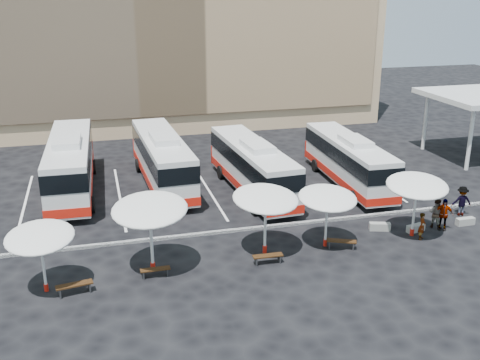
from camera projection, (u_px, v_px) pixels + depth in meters
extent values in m
plane|color=black|center=(237.00, 235.00, 31.65)|extent=(120.00, 120.00, 0.00)
cube|color=tan|center=(170.00, 2.00, 48.63)|extent=(40.00, 0.30, 20.00)
cylinder|color=silver|center=(470.00, 139.00, 42.14)|extent=(0.30, 0.30, 4.80)
cylinder|color=silver|center=(425.00, 122.00, 47.62)|extent=(0.30, 0.30, 4.80)
cube|color=black|center=(234.00, 230.00, 32.08)|extent=(34.00, 0.25, 0.15)
cube|color=white|center=(25.00, 205.00, 36.02)|extent=(0.15, 12.00, 0.01)
cube|color=white|center=(120.00, 196.00, 37.48)|extent=(0.15, 12.00, 0.01)
cube|color=white|center=(208.00, 188.00, 38.95)|extent=(0.15, 12.00, 0.01)
cube|color=white|center=(289.00, 181.00, 40.42)|extent=(0.15, 12.00, 0.01)
cube|color=white|center=(365.00, 174.00, 41.88)|extent=(0.15, 12.00, 0.01)
cube|color=silver|center=(70.00, 163.00, 37.72)|extent=(2.99, 12.64, 3.14)
cube|color=black|center=(70.00, 154.00, 37.52)|extent=(3.05, 12.71, 1.15)
cube|color=red|center=(72.00, 179.00, 38.10)|extent=(3.05, 12.71, 0.58)
cube|color=red|center=(75.00, 149.00, 43.76)|extent=(2.69, 0.29, 1.47)
cube|color=silver|center=(67.00, 141.00, 36.18)|extent=(1.77, 3.19, 0.42)
cylinder|color=black|center=(56.00, 169.00, 41.31)|extent=(0.40, 1.06, 1.05)
cylinder|color=black|center=(93.00, 167.00, 41.88)|extent=(0.40, 1.06, 1.05)
cylinder|color=black|center=(47.00, 208.00, 34.08)|extent=(0.40, 1.06, 1.05)
cylinder|color=black|center=(92.00, 205.00, 34.65)|extent=(0.40, 1.06, 1.05)
cube|color=silver|center=(162.00, 158.00, 39.01)|extent=(3.01, 12.14, 3.01)
cube|color=black|center=(162.00, 150.00, 38.82)|extent=(3.07, 12.21, 1.10)
cube|color=red|center=(163.00, 173.00, 39.38)|extent=(3.07, 12.21, 0.55)
cube|color=red|center=(150.00, 146.00, 44.69)|extent=(2.58, 0.31, 1.41)
cube|color=silver|center=(164.00, 138.00, 37.55)|extent=(1.73, 3.08, 0.40)
cylinder|color=black|center=(139.00, 165.00, 42.31)|extent=(0.39, 1.02, 1.00)
cylinder|color=black|center=(171.00, 162.00, 43.01)|extent=(0.39, 1.02, 1.00)
cylinder|color=black|center=(155.00, 200.00, 35.51)|extent=(0.39, 1.02, 1.00)
cylinder|color=black|center=(193.00, 195.00, 36.22)|extent=(0.39, 1.02, 1.00)
cube|color=silver|center=(252.00, 166.00, 37.67)|extent=(3.11, 11.68, 2.89)
cube|color=black|center=(252.00, 158.00, 37.49)|extent=(3.18, 11.74, 1.06)
cube|color=red|center=(252.00, 181.00, 38.02)|extent=(3.18, 11.74, 0.53)
cube|color=red|center=(227.00, 153.00, 43.09)|extent=(2.47, 0.34, 1.35)
cube|color=silver|center=(257.00, 146.00, 36.28)|extent=(1.72, 2.98, 0.39)
cylinder|color=black|center=(221.00, 172.00, 40.79)|extent=(0.40, 0.98, 0.96)
cylinder|color=black|center=(252.00, 169.00, 41.51)|extent=(0.40, 0.98, 0.96)
cylinder|color=black|center=(255.00, 207.00, 34.32)|extent=(0.40, 0.98, 0.96)
cylinder|color=black|center=(291.00, 203.00, 35.04)|extent=(0.40, 0.98, 0.96)
cube|color=silver|center=(348.00, 160.00, 39.19)|extent=(2.73, 11.28, 2.80)
cube|color=black|center=(349.00, 152.00, 39.01)|extent=(2.79, 11.34, 1.03)
cube|color=red|center=(347.00, 174.00, 39.53)|extent=(2.79, 11.34, 0.51)
cube|color=red|center=(320.00, 148.00, 44.58)|extent=(2.40, 0.27, 1.31)
cube|color=silver|center=(355.00, 141.00, 37.81)|extent=(1.59, 2.85, 0.37)
cylinder|color=black|center=(316.00, 165.00, 42.40)|extent=(0.36, 0.94, 0.93)
cylinder|color=black|center=(344.00, 163.00, 42.89)|extent=(0.36, 0.94, 0.93)
cylinder|color=black|center=(354.00, 198.00, 35.95)|extent=(0.36, 0.94, 0.93)
cylinder|color=black|center=(387.00, 195.00, 36.44)|extent=(0.36, 0.94, 0.93)
cylinder|color=silver|center=(43.00, 265.00, 25.40)|extent=(0.14, 0.14, 2.69)
cylinder|color=red|center=(46.00, 288.00, 25.78)|extent=(0.22, 0.22, 0.36)
ellipsoid|color=silver|center=(40.00, 237.00, 24.95)|extent=(3.42, 3.45, 0.92)
cylinder|color=silver|center=(152.00, 241.00, 27.19)|extent=(0.18, 0.18, 3.21)
cylinder|color=red|center=(153.00, 266.00, 27.64)|extent=(0.29, 0.29, 0.43)
ellipsoid|color=silver|center=(150.00, 209.00, 26.65)|extent=(4.50, 4.54, 1.10)
cylinder|color=silver|center=(265.00, 226.00, 29.09)|extent=(0.17, 0.17, 3.00)
cylinder|color=red|center=(265.00, 249.00, 29.51)|extent=(0.27, 0.27, 0.40)
ellipsoid|color=silver|center=(266.00, 199.00, 28.58)|extent=(4.12, 4.15, 1.03)
cylinder|color=silver|center=(326.00, 223.00, 29.89)|extent=(0.13, 0.13, 2.74)
cylinder|color=red|center=(325.00, 243.00, 30.28)|extent=(0.20, 0.20, 0.36)
ellipsoid|color=silver|center=(328.00, 198.00, 29.43)|extent=(3.11, 3.15, 0.94)
cylinder|color=silver|center=(414.00, 211.00, 31.12)|extent=(0.17, 0.17, 2.95)
cylinder|color=red|center=(412.00, 232.00, 31.54)|extent=(0.27, 0.27, 0.39)
ellipsoid|color=silver|center=(417.00, 185.00, 30.62)|extent=(4.21, 4.23, 1.01)
cube|color=black|center=(74.00, 285.00, 25.44)|extent=(1.70, 0.70, 0.07)
cube|color=black|center=(60.00, 293.00, 25.27)|extent=(0.13, 0.42, 0.44)
cube|color=black|center=(89.00, 287.00, 25.78)|extent=(0.13, 0.42, 0.44)
cube|color=black|center=(155.00, 269.00, 26.97)|extent=(1.44, 0.39, 0.06)
cube|color=black|center=(143.00, 275.00, 26.90)|extent=(0.06, 0.36, 0.38)
cube|color=black|center=(167.00, 272.00, 27.18)|extent=(0.06, 0.36, 0.38)
cube|color=black|center=(268.00, 256.00, 28.26)|extent=(1.55, 0.46, 0.06)
cube|color=black|center=(256.00, 261.00, 28.20)|extent=(0.07, 0.39, 0.41)
cube|color=black|center=(279.00, 259.00, 28.47)|extent=(0.07, 0.39, 0.41)
cube|color=black|center=(342.00, 241.00, 29.87)|extent=(1.59, 1.02, 0.06)
cube|color=black|center=(329.00, 244.00, 30.05)|extent=(0.22, 0.39, 0.42)
cube|color=black|center=(353.00, 246.00, 29.86)|extent=(0.22, 0.39, 0.42)
cube|color=gray|center=(380.00, 227.00, 32.22)|extent=(1.24, 0.72, 0.44)
cube|color=gray|center=(416.00, 228.00, 32.04)|extent=(1.17, 0.60, 0.42)
cube|color=gray|center=(465.00, 221.00, 32.96)|extent=(1.12, 0.39, 0.42)
imported|color=black|center=(422.00, 226.00, 30.91)|extent=(0.66, 0.66, 1.55)
imported|color=black|center=(436.00, 213.00, 32.38)|extent=(1.06, 1.10, 1.79)
imported|color=black|center=(443.00, 214.00, 32.07)|extent=(1.19, 0.94, 1.89)
imported|color=black|center=(462.00, 201.00, 34.11)|extent=(1.31, 0.92, 1.85)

